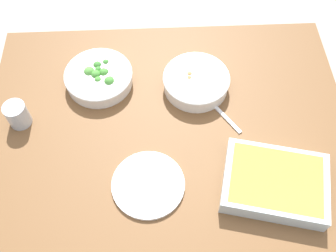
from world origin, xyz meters
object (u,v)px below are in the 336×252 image
baking_dish (275,182)px  stew_bowl (196,81)px  drink_cup (18,115)px  side_plate (148,185)px  spoon_by_stew (218,109)px  broccoli_bowl (99,77)px

baking_dish → stew_bowl: bearing=-62.7°
baking_dish → drink_cup: 0.83m
side_plate → spoon_by_stew: 0.36m
baking_dish → spoon_by_stew: bearing=-65.2°
stew_bowl → drink_cup: bearing=11.3°
stew_bowl → broccoli_bowl: 0.34m
stew_bowl → baking_dish: same height
stew_bowl → spoon_by_stew: stew_bowl is taller
baking_dish → drink_cup: bearing=-18.8°
broccoli_bowl → spoon_by_stew: 0.43m
drink_cup → side_plate: size_ratio=0.39×
drink_cup → side_plate: bearing=149.3°
drink_cup → side_plate: (-0.42, 0.25, -0.03)m
broccoli_bowl → baking_dish: size_ratio=0.69×
stew_bowl → broccoli_bowl: (0.33, -0.04, -0.00)m
stew_bowl → broccoli_bowl: size_ratio=0.97×
drink_cup → spoon_by_stew: 0.66m
broccoli_bowl → baking_dish: 0.68m
spoon_by_stew → side_plate: bearing=47.6°
stew_bowl → broccoli_bowl: bearing=-6.1°
drink_cup → spoon_by_stew: (-0.66, -0.02, -0.03)m
stew_bowl → side_plate: stew_bowl is taller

